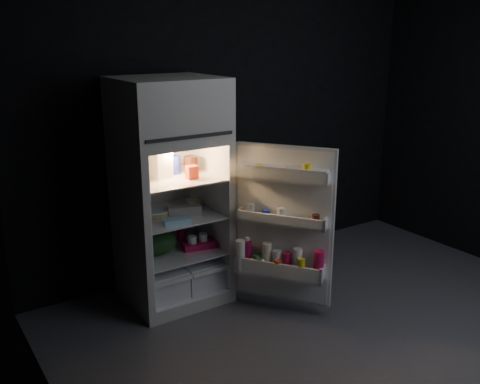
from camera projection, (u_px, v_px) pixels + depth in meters
floor at (361, 338)px, 3.81m from camera, size 4.00×3.40×0.00m
wall_back at (232, 119)px, 4.79m from camera, size 4.00×0.00×2.70m
wall_left at (58, 206)px, 2.38m from camera, size 0.00×3.40×2.70m
refrigerator at (169, 184)px, 4.17m from camera, size 0.76×0.71×1.78m
fridge_door at (282, 229)px, 4.01m from camera, size 0.57×0.70×1.22m
milk_jug at (160, 162)px, 4.05m from camera, size 0.16×0.16×0.24m
mayo_jar at (173, 165)px, 4.20m from camera, size 0.14×0.14×0.14m
jam_jar at (191, 164)px, 4.23m from camera, size 0.13×0.13×0.13m
amber_bottle at (132, 165)px, 4.02m from camera, size 0.08×0.08×0.22m
small_carton at (192, 172)px, 4.05m from camera, size 0.09×0.06×0.10m
egg_carton at (184, 210)px, 4.17m from camera, size 0.28×0.17×0.07m
pie at (154, 211)px, 4.19m from camera, size 0.37×0.37×0.04m
flat_package at (177, 221)px, 3.98m from camera, size 0.21×0.14×0.04m
wrapped_pkg at (194, 202)px, 4.41m from camera, size 0.12×0.10×0.05m
produce_bag at (158, 242)px, 4.17m from camera, size 0.33×0.29×0.20m
yogurt_tray at (199, 244)px, 4.31m from camera, size 0.29×0.20×0.05m
small_can_red at (181, 234)px, 4.47m from camera, size 0.10×0.10×0.09m
small_can_silver at (193, 230)px, 4.56m from camera, size 0.08×0.08×0.09m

